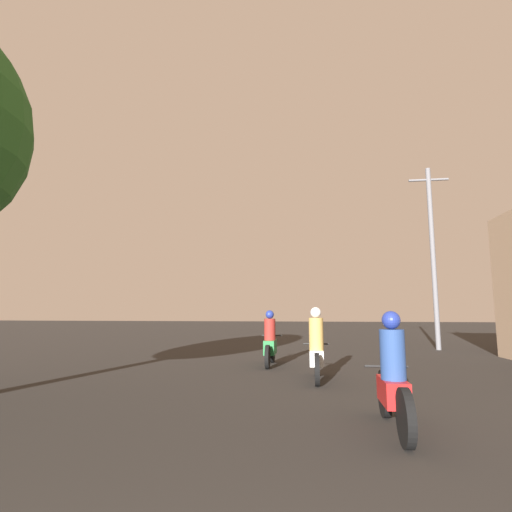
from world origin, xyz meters
TOP-DOWN VIEW (x-y plane):
  - motorcycle_red at (1.20, 5.37)m, footprint 0.60×2.02m
  - motorcycle_white at (0.24, 9.02)m, footprint 0.60×1.97m
  - motorcycle_green at (-1.05, 11.36)m, footprint 0.60×2.01m
  - utility_pole_far at (5.14, 16.91)m, footprint 1.60×0.20m

SIDE VIEW (x-z plane):
  - motorcycle_red at x=1.20m, z-range -0.15..1.39m
  - motorcycle_green at x=-1.05m, z-range -0.16..1.40m
  - motorcycle_white at x=0.24m, z-range -0.16..1.46m
  - utility_pole_far at x=5.14m, z-range 0.16..7.71m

